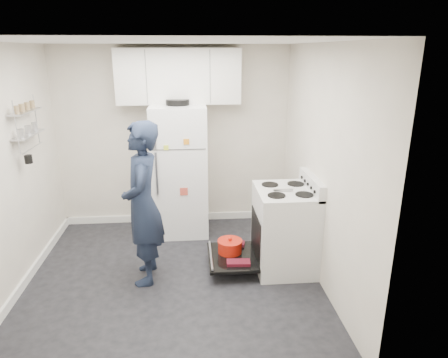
{
  "coord_description": "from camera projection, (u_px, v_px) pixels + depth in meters",
  "views": [
    {
      "loc": [
        0.23,
        -3.93,
        2.43
      ],
      "look_at": [
        0.59,
        0.29,
        1.05
      ],
      "focal_mm": 32.0,
      "sensor_mm": 36.0,
      "label": 1
    }
  ],
  "objects": [
    {
      "name": "room",
      "position": [
        166.0,
        174.0,
        4.11
      ],
      "size": [
        3.21,
        3.21,
        2.51
      ],
      "color": "black",
      "rests_on": "ground"
    },
    {
      "name": "electric_range",
      "position": [
        283.0,
        230.0,
        4.56
      ],
      "size": [
        0.66,
        0.76,
        1.1
      ],
      "color": "silver",
      "rests_on": "ground"
    },
    {
      "name": "open_oven_door",
      "position": [
        231.0,
        252.0,
        4.63
      ],
      "size": [
        0.55,
        0.71,
        0.23
      ],
      "color": "black",
      "rests_on": "ground"
    },
    {
      "name": "refrigerator",
      "position": [
        180.0,
        170.0,
        5.38
      ],
      "size": [
        0.72,
        0.74,
        1.82
      ],
      "color": "white",
      "rests_on": "ground"
    },
    {
      "name": "upper_cabinets",
      "position": [
        179.0,
        76.0,
        5.17
      ],
      "size": [
        1.6,
        0.33,
        0.7
      ],
      "primitive_type": "cube",
      "color": "silver",
      "rests_on": "room"
    },
    {
      "name": "wall_shelf_rack",
      "position": [
        27.0,
        123.0,
        4.28
      ],
      "size": [
        0.14,
        0.6,
        0.61
      ],
      "color": "#B2B2B7",
      "rests_on": "room"
    },
    {
      "name": "person",
      "position": [
        143.0,
        204.0,
        4.19
      ],
      "size": [
        0.44,
        0.65,
        1.76
      ],
      "primitive_type": "imported",
      "rotation": [
        0.0,
        0.0,
        -1.54
      ],
      "color": "#182136",
      "rests_on": "ground"
    }
  ]
}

